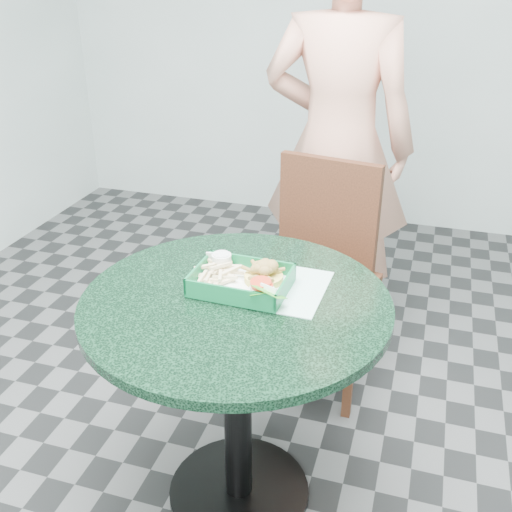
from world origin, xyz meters
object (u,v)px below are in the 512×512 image
(cafe_table, at_px, (237,353))
(crab_sandwich, at_px, (263,276))
(dining_chair, at_px, (321,261))
(food_basket, at_px, (241,290))
(sauce_ramekin, at_px, (221,265))
(diner_person, at_px, (340,103))

(cafe_table, height_order, crab_sandwich, crab_sandwich)
(dining_chair, xyz_separation_m, crab_sandwich, (-0.05, -0.66, 0.27))
(cafe_table, distance_m, food_basket, 0.20)
(cafe_table, distance_m, crab_sandwich, 0.24)
(dining_chair, relative_size, sauce_ramekin, 15.51)
(diner_person, bearing_deg, dining_chair, 95.81)
(cafe_table, height_order, dining_chair, dining_chair)
(cafe_table, relative_size, dining_chair, 0.95)
(dining_chair, xyz_separation_m, sauce_ramekin, (-0.20, -0.63, 0.27))
(food_basket, relative_size, crab_sandwich, 2.40)
(cafe_table, height_order, diner_person, diner_person)
(cafe_table, relative_size, crab_sandwich, 7.80)
(diner_person, relative_size, sauce_ramekin, 36.37)
(diner_person, bearing_deg, sauce_ramekin, 82.51)
(diner_person, distance_m, food_basket, 1.11)
(crab_sandwich, height_order, sauce_ramekin, crab_sandwich)
(cafe_table, bearing_deg, crab_sandwich, 60.76)
(food_basket, height_order, sauce_ramekin, sauce_ramekin)
(dining_chair, xyz_separation_m, diner_person, (-0.02, 0.36, 0.56))
(food_basket, distance_m, sauce_ramekin, 0.12)
(dining_chair, height_order, food_basket, dining_chair)
(sauce_ramekin, bearing_deg, diner_person, 80.03)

